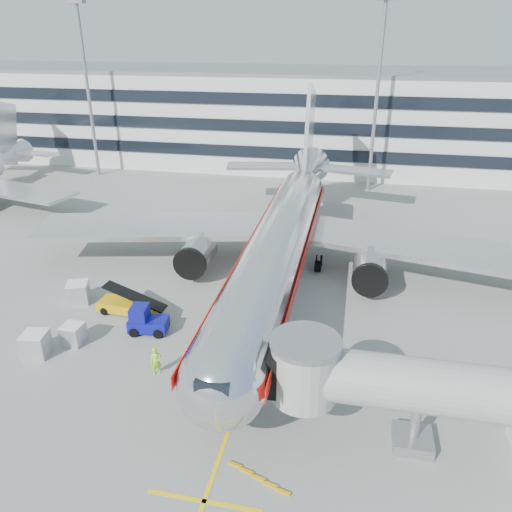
% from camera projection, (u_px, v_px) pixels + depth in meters
% --- Properties ---
extents(ground, '(180.00, 180.00, 0.00)m').
position_uv_depth(ground, '(259.00, 344.00, 37.49)').
color(ground, gray).
rests_on(ground, ground).
extents(lead_in_line, '(0.25, 70.00, 0.01)m').
position_uv_depth(lead_in_line, '(280.00, 284.00, 46.40)').
color(lead_in_line, yellow).
rests_on(lead_in_line, ground).
extents(stop_bar, '(6.00, 0.25, 0.01)m').
position_uv_depth(stop_bar, '(204.00, 501.00, 25.00)').
color(stop_bar, yellow).
rests_on(stop_bar, ground).
extents(main_jet, '(50.95, 48.70, 16.06)m').
position_uv_depth(main_jet, '(284.00, 235.00, 46.18)').
color(main_jet, silver).
rests_on(main_jet, ground).
extents(jet_bridge, '(17.80, 4.50, 7.00)m').
position_uv_depth(jet_bridge, '(454.00, 394.00, 26.52)').
color(jet_bridge, silver).
rests_on(jet_bridge, ground).
extents(terminal, '(150.00, 24.25, 15.60)m').
position_uv_depth(terminal, '(325.00, 117.00, 85.92)').
color(terminal, silver).
rests_on(terminal, ground).
extents(light_mast_west, '(2.40, 1.20, 25.45)m').
position_uv_depth(light_mast_west, '(86.00, 78.00, 75.18)').
color(light_mast_west, gray).
rests_on(light_mast_west, ground).
extents(light_mast_centre, '(2.40, 1.20, 25.45)m').
position_uv_depth(light_mast_centre, '(378.00, 84.00, 67.30)').
color(light_mast_centre, gray).
rests_on(light_mast_centre, ground).
extents(belt_loader, '(5.31, 2.21, 2.51)m').
position_uv_depth(belt_loader, '(129.00, 305.00, 41.36)').
color(belt_loader, '#D79F09').
rests_on(belt_loader, ground).
extents(baggage_tug, '(3.13, 2.18, 2.22)m').
position_uv_depth(baggage_tug, '(146.00, 321.00, 38.68)').
color(baggage_tug, '#0B0E7E').
rests_on(baggage_tug, ground).
extents(cargo_container_left, '(1.95, 1.95, 1.81)m').
position_uv_depth(cargo_container_left, '(36.00, 344.00, 35.91)').
color(cargo_container_left, silver).
rests_on(cargo_container_left, ground).
extents(cargo_container_right, '(2.21, 2.21, 1.84)m').
position_uv_depth(cargo_container_right, '(78.00, 293.00, 42.93)').
color(cargo_container_right, silver).
rests_on(cargo_container_right, ground).
extents(cargo_container_front, '(1.52, 1.52, 1.55)m').
position_uv_depth(cargo_container_front, '(73.00, 334.00, 37.32)').
color(cargo_container_front, silver).
rests_on(cargo_container_front, ground).
extents(ramp_worker, '(0.89, 0.79, 2.04)m').
position_uv_depth(ramp_worker, '(156.00, 361.00, 33.89)').
color(ramp_worker, '#97F619').
rests_on(ramp_worker, ground).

